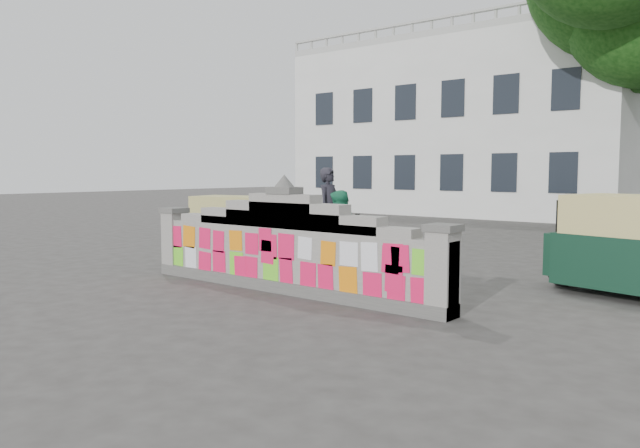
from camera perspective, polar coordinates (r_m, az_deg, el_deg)
The scene contains 7 objects.
ground at distance 10.79m, azimuth -3.24°, elevation -6.19°, with size 100.00×100.00×0.00m, color #383533.
parapet_wall at distance 10.66m, azimuth -3.28°, elevation -2.24°, with size 6.48×0.44×2.01m.
building at distance 33.01m, azimuth 14.22°, elevation 8.12°, with size 16.00×10.00×8.90m.
cyclist_bike at distance 14.20m, azimuth 0.85°, elevation -1.23°, with size 0.74×2.13×1.12m, color black.
cyclist_rider at distance 14.17m, azimuth 0.85°, elevation 0.34°, with size 0.69×0.45×1.90m, color #23212A.
pedestrian at distance 12.39m, azimuth 1.70°, elevation -0.80°, with size 0.82×0.64×1.69m, color #289467.
rickshaw_left at distance 16.68m, azimuth -7.86°, elevation 0.22°, with size 2.61×1.59×1.40m.
Camera 1 is at (7.21, -7.75, 2.07)m, focal length 35.00 mm.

